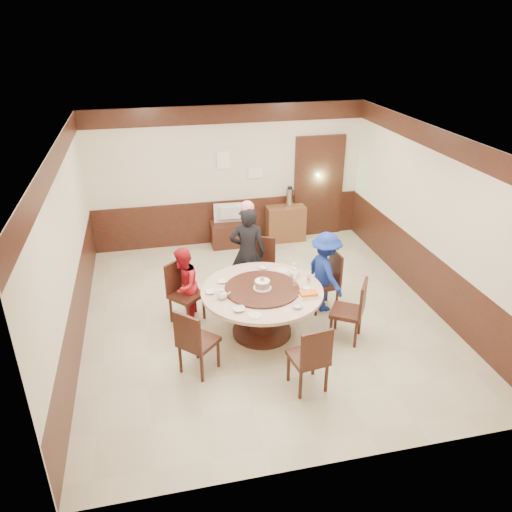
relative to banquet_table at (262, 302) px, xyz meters
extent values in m
plane|color=#C2B89B|center=(0.13, 0.47, -0.53)|extent=(6.00, 6.00, 0.00)
plane|color=silver|center=(0.13, 0.47, 2.27)|extent=(6.00, 6.00, 0.00)
cube|color=beige|center=(0.13, 3.47, 0.87)|extent=(5.50, 0.04, 2.80)
cube|color=beige|center=(0.13, -2.53, 0.87)|extent=(5.50, 0.04, 2.80)
cube|color=beige|center=(-2.62, 0.47, 0.87)|extent=(0.04, 6.00, 2.80)
cube|color=beige|center=(2.88, 0.47, 0.87)|extent=(0.04, 6.00, 2.80)
cube|color=#351810|center=(0.13, 0.47, -0.08)|extent=(5.50, 6.00, 0.90)
cube|color=#351810|center=(0.13, 0.47, 2.09)|extent=(5.50, 6.00, 0.35)
cube|color=#351810|center=(2.03, 3.42, 0.52)|extent=(1.05, 0.08, 2.18)
cube|color=#8CD990|center=(2.03, 3.44, 0.52)|extent=(0.88, 0.02, 2.05)
cylinder|color=#351810|center=(0.00, 0.00, -0.50)|extent=(0.89, 0.89, 0.06)
cylinder|color=#351810|center=(0.00, 0.00, -0.18)|extent=(0.35, 0.35, 0.65)
cylinder|color=#CBA893|center=(0.00, 0.00, 0.19)|extent=(1.77, 1.77, 0.05)
cylinder|color=#351810|center=(0.00, 0.00, 0.23)|extent=(1.08, 1.08, 0.03)
cube|color=#351810|center=(1.11, 0.48, -0.08)|extent=(0.48, 0.48, 0.06)
cube|color=#351810|center=(1.32, 0.50, 0.19)|extent=(0.08, 0.42, 0.50)
cube|color=#351810|center=(1.11, 0.48, -0.32)|extent=(0.36, 0.36, 0.42)
cube|color=#351810|center=(0.25, 1.16, -0.08)|extent=(0.59, 0.59, 0.06)
cube|color=#351810|center=(0.34, 1.35, 0.19)|extent=(0.39, 0.22, 0.50)
cube|color=#351810|center=(0.25, 1.16, -0.32)|extent=(0.36, 0.36, 0.42)
cube|color=#351810|center=(-1.05, 0.59, -0.08)|extent=(0.62, 0.62, 0.06)
cube|color=#351810|center=(-1.19, 0.75, 0.19)|extent=(0.34, 0.31, 0.50)
cube|color=#351810|center=(-1.05, 0.59, -0.32)|extent=(0.36, 0.36, 0.42)
cube|color=#351810|center=(-1.01, -0.65, -0.08)|extent=(0.62, 0.62, 0.06)
cube|color=#351810|center=(-1.16, -0.80, 0.19)|extent=(0.33, 0.32, 0.50)
cube|color=#351810|center=(-1.01, -0.65, -0.32)|extent=(0.36, 0.36, 0.42)
cube|color=#351810|center=(0.29, -1.28, -0.08)|extent=(0.50, 0.50, 0.06)
cube|color=#351810|center=(0.32, -1.49, 0.19)|extent=(0.42, 0.10, 0.50)
cube|color=#351810|center=(0.29, -1.28, -0.32)|extent=(0.36, 0.36, 0.42)
cube|color=#351810|center=(1.17, -0.40, -0.08)|extent=(0.61, 0.61, 0.06)
cube|color=#351810|center=(1.35, -0.51, 0.19)|extent=(0.26, 0.38, 0.50)
cube|color=#351810|center=(1.17, -0.40, -0.32)|extent=(0.36, 0.36, 0.42)
imported|color=black|center=(0.02, 1.13, 0.28)|extent=(0.66, 0.51, 1.62)
imported|color=red|center=(-1.08, 0.65, 0.07)|extent=(0.60, 0.69, 1.20)
imported|color=navy|center=(1.14, 0.47, 0.13)|extent=(0.66, 0.94, 1.33)
cylinder|color=white|center=(0.00, -0.01, 0.25)|extent=(0.27, 0.27, 0.01)
cylinder|color=tan|center=(0.00, -0.01, 0.31)|extent=(0.21, 0.21, 0.10)
cylinder|color=white|center=(0.00, -0.01, 0.36)|extent=(0.22, 0.22, 0.01)
sphere|color=pink|center=(0.00, -0.01, 0.40)|extent=(0.06, 0.06, 0.06)
ellipsoid|color=white|center=(-0.61, -0.13, 0.28)|extent=(0.17, 0.15, 0.13)
ellipsoid|color=white|center=(0.56, 0.28, 0.28)|extent=(0.17, 0.15, 0.13)
imported|color=white|center=(-0.52, 0.33, 0.23)|extent=(0.14, 0.14, 0.03)
imported|color=white|center=(0.35, -0.58, 0.24)|extent=(0.14, 0.14, 0.04)
imported|color=white|center=(-0.43, -0.48, 0.24)|extent=(0.16, 0.16, 0.04)
imported|color=white|center=(0.63, -0.14, 0.24)|extent=(0.15, 0.15, 0.05)
imported|color=white|center=(-0.73, 0.07, 0.23)|extent=(0.15, 0.15, 0.04)
imported|color=white|center=(0.17, 0.62, 0.24)|extent=(0.14, 0.14, 0.04)
cylinder|color=white|center=(-0.25, -0.65, 0.22)|extent=(0.18, 0.18, 0.01)
cylinder|color=white|center=(0.45, 0.50, 0.22)|extent=(0.18, 0.18, 0.01)
cube|color=white|center=(0.60, -0.32, 0.23)|extent=(0.30, 0.20, 0.02)
cube|color=orange|center=(0.60, -0.32, 0.26)|extent=(0.24, 0.15, 0.04)
cylinder|color=silver|center=(0.48, -0.03, 0.30)|extent=(0.06, 0.06, 0.16)
cylinder|color=silver|center=(0.71, 0.04, 0.30)|extent=(0.06, 0.06, 0.16)
cylinder|color=silver|center=(0.59, 0.40, 0.30)|extent=(0.06, 0.06, 0.16)
cube|color=#351810|center=(0.13, 3.22, -0.28)|extent=(0.85, 0.45, 0.50)
imported|color=#959598|center=(0.13, 3.22, 0.17)|extent=(0.70, 0.11, 0.40)
cube|color=brown|center=(1.28, 3.25, -0.16)|extent=(0.80, 0.40, 0.75)
cylinder|color=silver|center=(1.35, 3.25, 0.41)|extent=(0.15, 0.15, 0.38)
cube|color=white|center=(0.03, 3.43, 1.22)|extent=(0.25, 0.00, 0.35)
cube|color=white|center=(0.68, 3.43, 0.92)|extent=(0.30, 0.00, 0.22)
camera|label=1|loc=(-1.46, -6.09, 3.81)|focal=35.00mm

